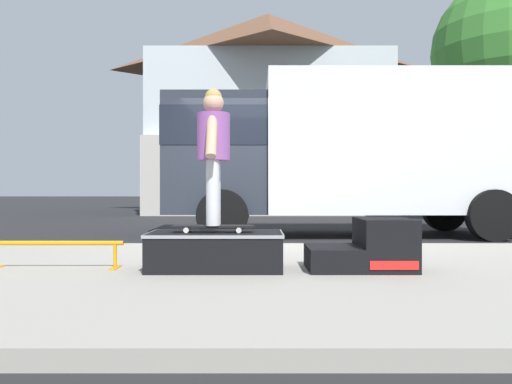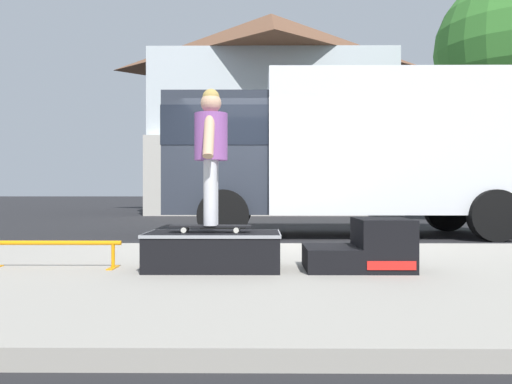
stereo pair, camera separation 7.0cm
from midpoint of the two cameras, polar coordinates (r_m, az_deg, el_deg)
name	(u,v)px [view 1 (the left image)]	position (r m, az deg, el deg)	size (l,w,h in m)	color
ground_plane	(251,248)	(8.05, -0.80, -6.11)	(140.00, 140.00, 0.00)	black
sidewalk_slab	(249,276)	(5.07, -1.21, -9.14)	(50.00, 5.00, 0.12)	gray
skate_box	(215,249)	(5.07, -4.94, -6.27)	(1.28, 0.73, 0.36)	black
kicker_ramp	(367,248)	(5.16, 11.69, -6.03)	(1.00, 0.71, 0.49)	black
grind_rail	(54,248)	(5.48, -21.58, -5.72)	(1.33, 0.28, 0.27)	orange
skateboard	(212,226)	(5.05, -5.20, -3.77)	(0.78, 0.22, 0.07)	black
skater_kid	(212,145)	(5.06, -5.20, 5.14)	(0.32, 0.68, 1.31)	silver
box_truck	(344,149)	(10.38, 9.37, 4.70)	(6.91, 2.63, 3.05)	silver
house_behind	(267,111)	(22.32, 1.10, 8.83)	(9.54, 8.22, 8.40)	silver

